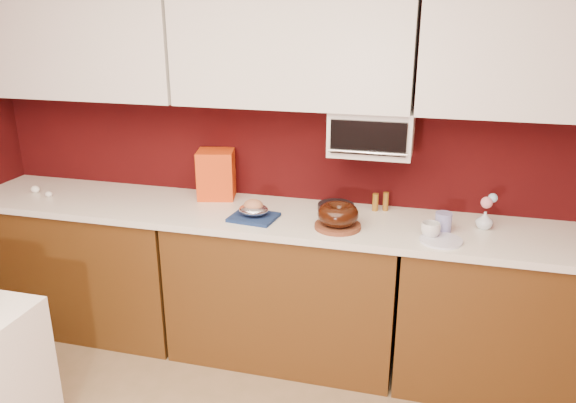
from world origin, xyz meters
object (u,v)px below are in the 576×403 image
at_px(foil_ham_nest, 254,210).
at_px(coffee_mug, 431,228).
at_px(pandoro_box, 216,174).
at_px(flower_vase, 485,219).
at_px(toaster_oven, 372,132).
at_px(blue_jar, 443,222).
at_px(bundt_cake, 338,214).

relative_size(foil_ham_nest, coffee_mug, 1.75).
relative_size(pandoro_box, flower_vase, 2.75).
xyz_separation_m(toaster_oven, foil_ham_nest, (-0.61, -0.27, -0.42)).
bearing_deg(toaster_oven, foil_ham_nest, -156.15).
relative_size(toaster_oven, flower_vase, 4.14).
relative_size(blue_jar, flower_vase, 0.96).
bearing_deg(pandoro_box, toaster_oven, -15.71).
height_order(bundt_cake, blue_jar, bundt_cake).
distance_m(toaster_oven, flower_vase, 0.77).
relative_size(coffee_mug, flower_vase, 0.88).
xyz_separation_m(bundt_cake, flower_vase, (0.76, 0.19, -0.03)).
xyz_separation_m(pandoro_box, coffee_mug, (1.30, -0.32, -0.10)).
bearing_deg(flower_vase, toaster_oven, 171.91).
height_order(bundt_cake, flower_vase, bundt_cake).
bearing_deg(bundt_cake, coffee_mug, 0.00).
xyz_separation_m(toaster_oven, bundt_cake, (-0.13, -0.28, -0.39)).
relative_size(toaster_oven, blue_jar, 4.29).
distance_m(pandoro_box, flower_vase, 1.59).
bearing_deg(coffee_mug, pandoro_box, 166.20).
xyz_separation_m(pandoro_box, blue_jar, (1.37, -0.22, -0.10)).
bearing_deg(coffee_mug, bundt_cake, -180.00).
height_order(toaster_oven, foil_ham_nest, toaster_oven).
xyz_separation_m(bundt_cake, pandoro_box, (-0.82, 0.32, 0.07)).
bearing_deg(flower_vase, pandoro_box, 175.47).
bearing_deg(bundt_cake, foil_ham_nest, 178.00).
bearing_deg(flower_vase, blue_jar, -155.48).
relative_size(toaster_oven, foil_ham_nest, 2.68).
height_order(toaster_oven, blue_jar, toaster_oven).
distance_m(foil_ham_nest, pandoro_box, 0.46).
bearing_deg(bundt_cake, blue_jar, 10.12).
distance_m(blue_jar, flower_vase, 0.23).
bearing_deg(bundt_cake, toaster_oven, 66.04).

